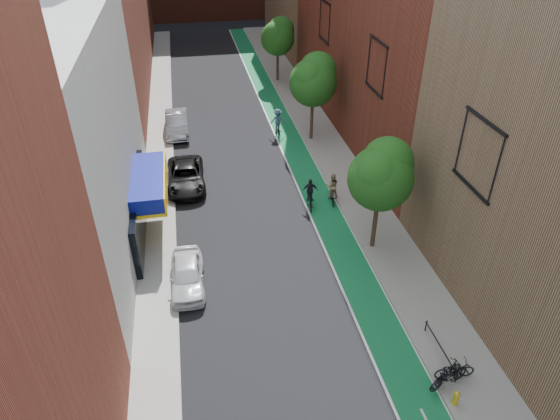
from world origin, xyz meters
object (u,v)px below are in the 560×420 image
cyclist_lane_mid (310,197)px  parked_car_black (186,176)px  parked_car_silver (177,123)px  fire_hydrant (456,398)px  cyclist_lane_near (332,190)px  cyclist_lane_far (278,124)px  parked_car_white (187,275)px

cyclist_lane_mid → parked_car_black: bearing=-17.9°
cyclist_lane_mid → parked_car_silver: bearing=-47.7°
parked_car_silver → fire_hydrant: size_ratio=7.22×
parked_car_black → cyclist_lane_near: bearing=-22.6°
cyclist_lane_near → cyclist_lane_far: bearing=-75.0°
parked_car_black → cyclist_lane_far: cyclist_lane_far is taller
cyclist_lane_mid → fire_hydrant: cyclist_lane_mid is taller
parked_car_white → cyclist_lane_mid: size_ratio=2.06×
cyclist_lane_mid → fire_hydrant: bearing=108.3°
parked_car_silver → cyclist_lane_near: bearing=-53.1°
parked_car_white → cyclist_lane_mid: cyclist_lane_mid is taller
cyclist_lane_mid → cyclist_lane_far: bearing=-79.4°
fire_hydrant → parked_car_black: bearing=116.7°
parked_car_black → cyclist_lane_near: 9.66m
cyclist_lane_near → fire_hydrant: cyclist_lane_near is taller
parked_car_white → cyclist_lane_far: 18.23m
cyclist_lane_far → fire_hydrant: (2.10, -25.44, -0.47)m
parked_car_white → fire_hydrant: bearing=-41.2°
cyclist_lane_near → fire_hydrant: 15.08m
cyclist_lane_near → cyclist_lane_mid: (-1.45, -0.23, -0.15)m
parked_car_white → cyclist_lane_far: size_ratio=1.87×
parked_car_silver → cyclist_lane_near: 15.47m
cyclist_lane_near → fire_hydrant: (0.60, -15.06, -0.33)m
parked_car_black → cyclist_lane_mid: 8.45m
cyclist_lane_mid → cyclist_lane_far: (-0.04, 10.61, 0.29)m
parked_car_white → cyclist_lane_far: (7.68, 16.54, 0.28)m
fire_hydrant → cyclist_lane_near: bearing=92.3°
parked_car_white → parked_car_black: bearing=89.5°
cyclist_lane_near → parked_car_white: bearing=40.7°
parked_car_white → cyclist_lane_far: bearing=66.3°
cyclist_lane_far → fire_hydrant: 25.53m
parked_car_silver → parked_car_black: bearing=-87.3°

